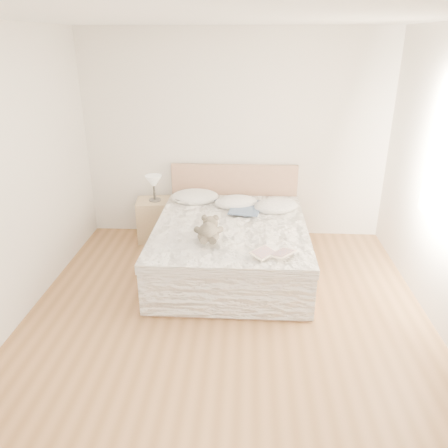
{
  "coord_description": "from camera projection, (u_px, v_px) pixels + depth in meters",
  "views": [
    {
      "loc": [
        0.18,
        -3.47,
        2.54
      ],
      "look_at": [
        -0.08,
        1.05,
        0.62
      ],
      "focal_mm": 35.0,
      "sensor_mm": 36.0,
      "label": 1
    }
  ],
  "objects": [
    {
      "name": "ceiling",
      "position": [
        226.0,
        15.0,
        3.14
      ],
      "size": [
        4.0,
        4.5,
        0.0
      ],
      "primitive_type": "cube",
      "color": "white",
      "rests_on": "ground"
    },
    {
      "name": "bed",
      "position": [
        231.0,
        244.0,
        5.17
      ],
      "size": [
        1.72,
        2.14,
        1.0
      ],
      "color": "#A47E61",
      "rests_on": "floor"
    },
    {
      "name": "wall_back",
      "position": [
        235.0,
        138.0,
        5.74
      ],
      "size": [
        4.0,
        0.02,
        2.7
      ],
      "primitive_type": "cube",
      "color": "silver",
      "rests_on": "ground"
    },
    {
      "name": "nightstand",
      "position": [
        155.0,
        220.0,
        5.93
      ],
      "size": [
        0.5,
        0.46,
        0.56
      ],
      "primitive_type": "cube",
      "rotation": [
        0.0,
        0.0,
        0.14
      ],
      "color": "tan",
      "rests_on": "floor"
    },
    {
      "name": "photo_book",
      "position": [
        185.0,
        201.0,
        5.61
      ],
      "size": [
        0.35,
        0.33,
        0.02
      ],
      "primitive_type": "cube",
      "rotation": [
        0.0,
        0.0,
        0.64
      ],
      "color": "silver",
      "rests_on": "bed"
    },
    {
      "name": "table_lamp",
      "position": [
        154.0,
        183.0,
        5.72
      ],
      "size": [
        0.28,
        0.28,
        0.34
      ],
      "color": "#524D48",
      "rests_on": "nightstand"
    },
    {
      "name": "wall_front",
      "position": [
        194.0,
        392.0,
        1.6
      ],
      "size": [
        4.0,
        0.02,
        2.7
      ],
      "primitive_type": "cube",
      "color": "silver",
      "rests_on": "ground"
    },
    {
      "name": "teddy_bear",
      "position": [
        208.0,
        238.0,
        4.5
      ],
      "size": [
        0.3,
        0.4,
        0.2
      ],
      "primitive_type": null,
      "rotation": [
        0.0,
        0.0,
        0.07
      ],
      "color": "brown",
      "rests_on": "bed"
    },
    {
      "name": "pillow_left",
      "position": [
        195.0,
        197.0,
        5.71
      ],
      "size": [
        0.66,
        0.48,
        0.19
      ],
      "primitive_type": "ellipsoid",
      "rotation": [
        0.0,
        0.0,
        0.07
      ],
      "color": "white",
      "rests_on": "bed"
    },
    {
      "name": "floor",
      "position": [
        226.0,
        326.0,
        4.19
      ],
      "size": [
        4.0,
        4.5,
        0.0
      ],
      "primitive_type": "cube",
      "color": "brown",
      "rests_on": "ground"
    },
    {
      "name": "pillow_middle",
      "position": [
        236.0,
        202.0,
        5.52
      ],
      "size": [
        0.62,
        0.5,
        0.17
      ],
      "primitive_type": "ellipsoid",
      "rotation": [
        0.0,
        0.0,
        0.22
      ],
      "color": "white",
      "rests_on": "bed"
    },
    {
      "name": "childrens_book",
      "position": [
        273.0,
        254.0,
        4.22
      ],
      "size": [
        0.44,
        0.43,
        0.02
      ],
      "primitive_type": "cube",
      "rotation": [
        0.0,
        0.0,
        -0.72
      ],
      "color": "#FFEDCF",
      "rests_on": "bed"
    },
    {
      "name": "blouse",
      "position": [
        246.0,
        207.0,
        5.38
      ],
      "size": [
        0.66,
        0.69,
        0.02
      ],
      "primitive_type": null,
      "rotation": [
        0.0,
        0.0,
        -0.16
      ],
      "color": "#394D6D",
      "rests_on": "bed"
    },
    {
      "name": "pillow_right",
      "position": [
        276.0,
        206.0,
        5.4
      ],
      "size": [
        0.67,
        0.58,
        0.17
      ],
      "primitive_type": "ellipsoid",
      "rotation": [
        0.0,
        0.0,
        0.39
      ],
      "color": "silver",
      "rests_on": "bed"
    }
  ]
}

